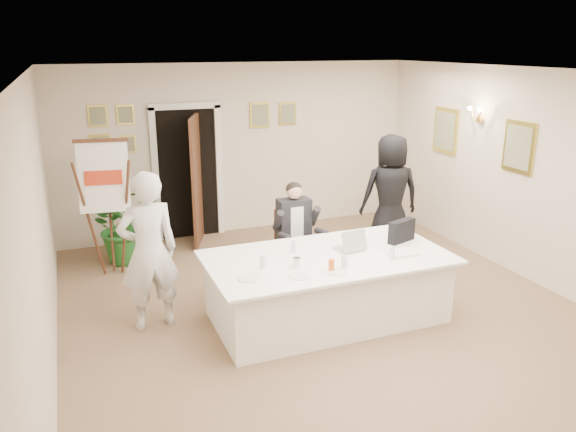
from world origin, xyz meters
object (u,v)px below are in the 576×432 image
Objects in this scene: seated_man at (295,232)px; flip_chart at (108,215)px; paper_stack at (402,253)px; steel_jug at (297,263)px; laptop at (350,238)px; oj_glass at (331,265)px; laptop_bag at (402,231)px; standing_man at (149,252)px; standing_woman at (390,194)px; conference_table at (327,287)px; potted_palm at (126,224)px.

flip_chart is (-2.28, 1.10, 0.18)m from seated_man.
steel_jug is (-1.27, 0.09, 0.04)m from paper_stack.
seated_man is 3.96× the size of laptop.
flip_chart is 14.38× the size of oj_glass.
laptop_bag is 1.31m from oj_glass.
seated_man is at bearing 95.47° from laptop.
standing_man is 13.91× the size of oj_glass.
paper_stack is (0.48, -0.39, -0.12)m from laptop.
standing_woman reaches higher than laptop_bag.
steel_jug is at bearing -120.13° from seated_man.
conference_table is at bearing 22.36° from steel_jug.
steel_jug is (-0.53, -1.34, 0.14)m from seated_man.
seated_man is 0.76× the size of standing_woman.
seated_man is at bearing -25.75° from flip_chart.
oj_glass is at bearing -171.57° from paper_stack.
steel_jug is at bearing 146.88° from standing_man.
paper_stack reaches higher than conference_table.
flip_chart is at bearing 127.53° from oj_glass.
seated_man is 3.56× the size of laptop_bag.
seated_man is 1.87m from standing_woman.
standing_woman is at bearing 42.44° from conference_table.
laptop is 0.90× the size of laptop_bag.
standing_man reaches higher than paper_stack.
paper_stack is 1.28m from steel_jug.
potted_palm is 3.98m from laptop_bag.
potted_palm is at bearing 132.71° from paper_stack.
conference_table is at bearing 157.68° from standing_man.
conference_table is 0.66m from steel_jug.
flip_chart is 1.74m from standing_man.
oj_glass is at bearing -52.47° from flip_chart.
standing_man is (-1.99, -0.62, 0.22)m from seated_man.
laptop_bag reaches higher than paper_stack.
oj_glass reaches higher than conference_table.
standing_man is (0.29, -1.71, 0.04)m from flip_chart.
potted_palm is (-2.02, 1.57, -0.12)m from seated_man.
potted_palm is 8.67× the size of oj_glass.
steel_jug is (-1.50, -0.30, -0.08)m from laptop_bag.
potted_palm is at bearing 119.75° from oj_glass.
potted_palm is at bearing 133.71° from seated_man.
flip_chart reaches higher than standing_woman.
standing_man reaches higher than oj_glass.
steel_jug is (1.49, -2.91, 0.27)m from potted_palm.
standing_man is (-1.91, 0.53, 0.51)m from conference_table.
paper_stack is (0.74, -1.43, 0.10)m from seated_man.
potted_palm is 2.92× the size of laptop_bag.
laptop_bag is (3.25, -2.14, 0.05)m from flip_chart.
standing_man is 2.98m from laptop_bag.
oj_glass is (1.79, -3.14, 0.28)m from potted_palm.
seated_man reaches higher than laptop_bag.
seated_man reaches higher than laptop.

